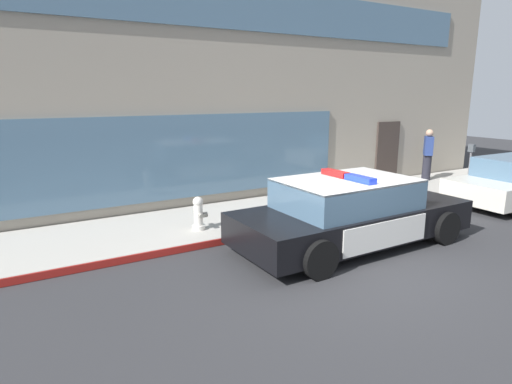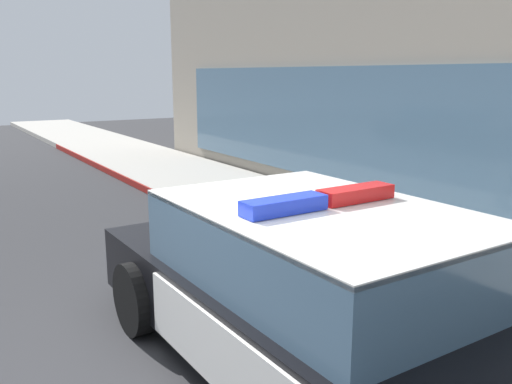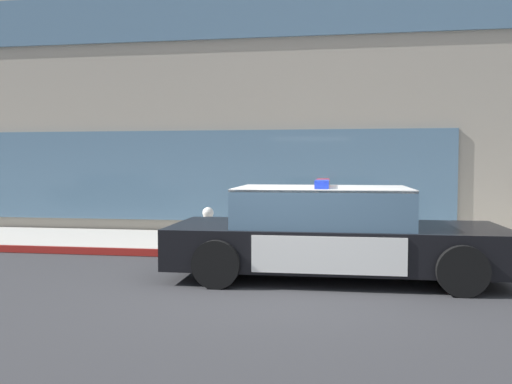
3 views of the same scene
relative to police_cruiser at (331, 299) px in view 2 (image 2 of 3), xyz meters
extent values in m
plane|color=#303033|center=(-0.79, -0.96, -0.68)|extent=(48.00, 48.00, 0.00)
cube|color=#B2ADA3|center=(-0.79, 2.62, -0.61)|extent=(48.00, 2.67, 0.15)
cube|color=maroon|center=(-0.79, 1.28, -0.61)|extent=(28.80, 0.04, 0.14)
cube|color=slate|center=(-3.82, 3.98, 0.77)|extent=(12.93, 0.08, 2.10)
cube|color=black|center=(0.06, 0.00, -0.18)|extent=(5.00, 2.00, 0.60)
cube|color=silver|center=(-1.68, -0.02, -0.02)|extent=(1.42, 1.92, 0.05)
cube|color=silver|center=(-0.05, 0.98, -0.18)|extent=(2.09, 0.06, 0.51)
cube|color=silver|center=(-0.03, -0.98, -0.18)|extent=(2.09, 0.06, 0.51)
cube|color=yellow|center=(-0.05, 1.00, -0.18)|extent=(0.22, 0.01, 0.26)
cube|color=slate|center=(-0.14, 0.00, 0.39)|extent=(2.61, 1.78, 0.60)
cube|color=silver|center=(-0.14, 0.00, 0.68)|extent=(2.61, 1.78, 0.04)
cube|color=red|center=(-0.14, 0.35, 0.76)|extent=(0.21, 0.66, 0.11)
cube|color=blue|center=(-0.14, -0.35, 0.76)|extent=(0.21, 0.66, 0.11)
cylinder|color=black|center=(-1.60, 0.95, -0.34)|extent=(0.68, 0.23, 0.68)
cylinder|color=black|center=(-1.57, -0.99, -0.34)|extent=(0.68, 0.23, 0.68)
cylinder|color=silver|center=(-2.45, 2.04, -0.48)|extent=(0.28, 0.28, 0.10)
cylinder|color=silver|center=(-2.45, 2.04, -0.21)|extent=(0.19, 0.19, 0.45)
sphere|color=silver|center=(-2.45, 2.04, 0.09)|extent=(0.22, 0.22, 0.22)
cylinder|color=gray|center=(-2.45, 2.04, 0.16)|extent=(0.06, 0.06, 0.05)
cylinder|color=gray|center=(-2.45, 1.90, -0.18)|extent=(0.09, 0.10, 0.09)
cylinder|color=gray|center=(-2.45, 2.19, -0.18)|extent=(0.09, 0.10, 0.09)
cylinder|color=gray|center=(-2.30, 2.04, -0.22)|extent=(0.10, 0.12, 0.12)
camera|label=1|loc=(-5.83, -6.20, 2.33)|focal=30.07mm
camera|label=2|loc=(2.96, -2.54, 1.69)|focal=37.93mm
camera|label=3|loc=(0.13, -8.26, 1.07)|focal=37.83mm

